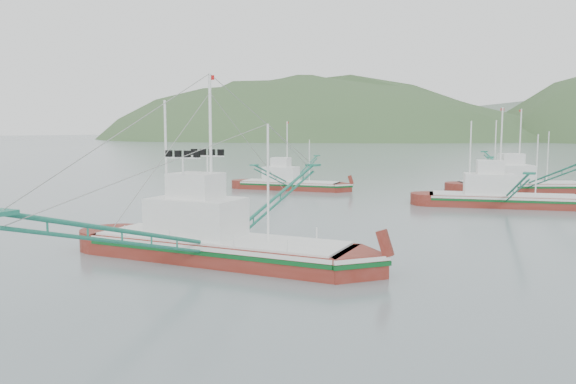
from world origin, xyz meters
The scene contains 6 objects.
ground centered at (0.00, 0.00, 0.00)m, with size 1200.00×1200.00×0.00m, color slate.
main_boat centered at (-0.63, -1.45, 1.62)m, with size 15.64×27.90×11.30m.
bg_boat_right centered at (10.59, 29.91, 1.89)m, with size 14.42×24.77×10.22m.
bg_boat_far centered at (10.81, 43.88, 2.20)m, with size 16.55×24.20×10.54m.
bg_boat_left centered at (-14.85, 33.70, 1.45)m, with size 12.69×22.21×9.05m.
headland_left centered at (-180.00, 360.00, 0.00)m, with size 448.00×308.00×210.00m, color #34522A.
Camera 1 is at (17.92, -27.10, 7.41)m, focal length 35.00 mm.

